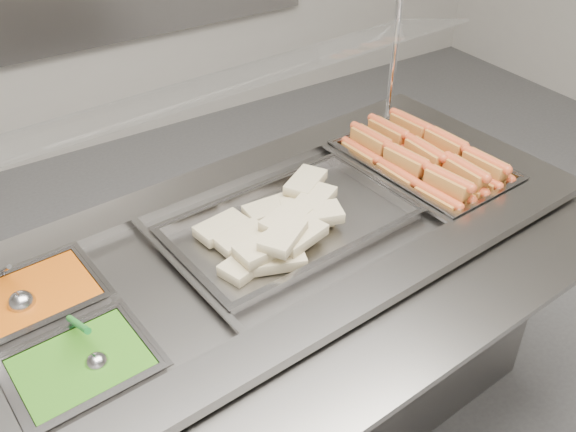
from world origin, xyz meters
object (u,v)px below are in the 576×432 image
pan_hotdogs (422,171)px  serving_spoon (94,356)px  steam_counter (276,338)px  pan_wraps (291,228)px  sneeze_guard (226,86)px  ladle (21,301)px

pan_hotdogs → serving_spoon: size_ratio=3.14×
steam_counter → pan_wraps: pan_wraps is taller
steam_counter → sneeze_guard: size_ratio=1.16×
steam_counter → pan_hotdogs: 0.69m
sneeze_guard → pan_hotdogs: sneeze_guard is taller
pan_hotdogs → ladle: bearing=178.7°
sneeze_guard → pan_wraps: 0.42m
ladle → serving_spoon: (0.08, -0.26, 0.00)m
ladle → serving_spoon: size_ratio=1.04×
steam_counter → ladle: bearing=173.6°
sneeze_guard → pan_wraps: bearing=-70.3°
steam_counter → serving_spoon: size_ratio=10.59×
pan_wraps → sneeze_guard: bearing=109.7°
steam_counter → ladle: (-0.64, 0.07, 0.43)m
serving_spoon → pan_wraps: bearing=16.9°
steam_counter → pan_hotdogs: (0.58, 0.04, 0.38)m
pan_hotdogs → serving_spoon: (-1.14, -0.23, 0.05)m
pan_wraps → serving_spoon: size_ratio=3.87×
sneeze_guard → pan_wraps: (0.07, -0.20, -0.36)m
sneeze_guard → ladle: size_ratio=8.78×
pan_hotdogs → pan_wraps: bearing=-175.6°
sneeze_guard → serving_spoon: sneeze_guard is taller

